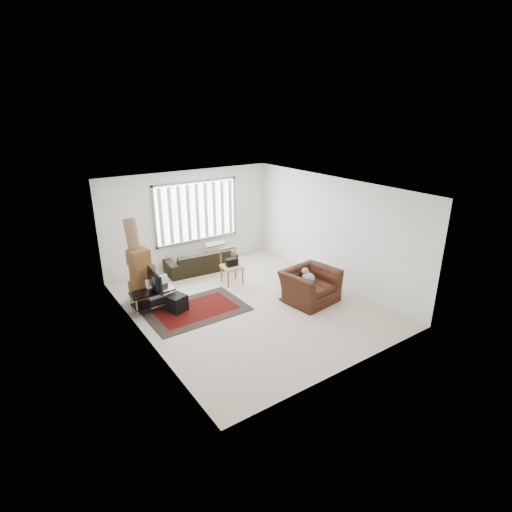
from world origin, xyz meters
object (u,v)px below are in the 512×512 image
Objects in this scene: moving_boxes at (142,277)px; tv_stand at (153,296)px; side_chair at (231,265)px; armchair at (310,284)px; sofa at (201,258)px.

tv_stand is at bearing -90.66° from moving_boxes.
side_chair reaches higher than armchair.
side_chair is at bearing 106.88° from sofa.
armchair is (3.18, -2.30, -0.14)m from moving_boxes.
tv_stand is at bearing 145.45° from armchair.
side_chair is (0.26, -1.20, 0.12)m from sofa.
armchair is (1.23, -3.12, 0.07)m from sofa.
sofa is (1.96, 1.48, 0.03)m from tv_stand.
armchair reaches higher than tv_stand.
side_chair reaches higher than sofa.
armchair is at bearing -35.88° from moving_boxes.
sofa is 1.50× the size of armchair.
armchair is (3.18, -1.64, 0.10)m from tv_stand.
moving_boxes reaches higher than tv_stand.
sofa is at bearing 22.82° from moving_boxes.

